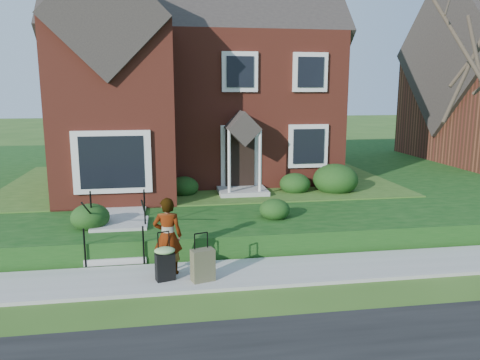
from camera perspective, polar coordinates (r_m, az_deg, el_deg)
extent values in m
plane|color=#2D5119|center=(10.50, -1.44, -11.64)|extent=(120.00, 120.00, 0.00)
cube|color=#9E9B93|center=(10.49, -1.44, -11.44)|extent=(60.00, 1.60, 0.08)
cube|color=#113B10|center=(21.50, 5.29, 0.96)|extent=(44.00, 20.00, 0.60)
cube|color=#9E9B93|center=(15.05, -13.50, -2.39)|extent=(1.20, 6.00, 0.06)
cube|color=maroon|center=(19.66, -5.39, 8.82)|extent=(10.00, 8.00, 5.40)
cube|color=maroon|center=(14.91, -15.06, 7.79)|extent=(3.60, 2.40, 5.40)
cube|color=silver|center=(13.90, -15.27, 2.17)|extent=(2.20, 0.30, 1.80)
cube|color=black|center=(15.92, -0.02, 2.38)|extent=(1.00, 0.12, 2.10)
cube|color=black|center=(16.42, 8.30, 4.11)|extent=(1.40, 0.10, 1.50)
cube|color=#9E9B93|center=(11.37, -14.90, -9.38)|extent=(1.40, 0.30, 0.15)
cube|color=#9E9B93|center=(11.60, -14.79, -8.17)|extent=(1.40, 0.30, 0.15)
cube|color=#9E9B93|center=(11.84, -14.68, -7.01)|extent=(1.40, 0.30, 0.15)
cube|color=#9E9B93|center=(12.08, -14.58, -5.90)|extent=(1.40, 0.30, 0.15)
cube|color=#9E9B93|center=(12.60, -14.35, -5.17)|extent=(1.40, 0.80, 0.15)
cylinder|color=black|center=(11.20, -18.41, -7.87)|extent=(0.04, 0.04, 0.90)
cylinder|color=black|center=(12.17, -17.69, -3.38)|extent=(0.04, 0.04, 0.90)
cylinder|color=black|center=(11.05, -11.69, -7.77)|extent=(0.04, 0.04, 0.90)
cylinder|color=black|center=(12.03, -11.55, -3.23)|extent=(0.04, 0.04, 0.90)
ellipsoid|color=black|center=(15.43, -19.24, -0.48)|extent=(1.52, 1.52, 1.06)
ellipsoid|color=black|center=(15.55, -6.86, -0.57)|extent=(0.97, 0.97, 0.68)
ellipsoid|color=black|center=(15.94, 6.72, -0.19)|extent=(1.04, 1.04, 0.73)
ellipsoid|color=black|center=(16.21, 11.57, 0.45)|extent=(1.52, 1.52, 1.07)
ellipsoid|color=black|center=(12.42, -17.82, -4.01)|extent=(0.97, 0.97, 0.68)
ellipsoid|color=black|center=(12.73, 4.26, -3.35)|extent=(0.83, 0.83, 0.58)
imported|color=#999999|center=(10.28, -8.81, -6.76)|extent=(0.66, 0.47, 1.70)
cube|color=black|center=(10.12, -9.11, -10.39)|extent=(0.44, 0.32, 0.59)
cylinder|color=black|center=(9.87, -9.24, -6.38)|extent=(0.24, 0.09, 0.03)
cylinder|color=black|center=(9.94, -9.89, -7.62)|extent=(0.02, 0.02, 0.44)
cylinder|color=black|center=(9.94, -8.51, -7.58)|extent=(0.02, 0.02, 0.44)
cylinder|color=black|center=(10.22, -9.85, -11.80)|extent=(0.05, 0.07, 0.06)
cylinder|color=black|center=(10.22, -8.27, -11.76)|extent=(0.05, 0.07, 0.06)
ellipsoid|color=#7AA961|center=(9.99, -9.17, -8.44)|extent=(0.52, 0.46, 0.14)
cube|color=brown|center=(9.98, -4.56, -10.30)|extent=(0.53, 0.39, 0.68)
cylinder|color=black|center=(9.76, -4.62, -6.61)|extent=(0.28, 0.11, 0.03)
cylinder|color=black|center=(9.80, -5.44, -7.57)|extent=(0.02, 0.02, 0.33)
cylinder|color=black|center=(9.82, -3.76, -7.50)|extent=(0.02, 0.02, 0.33)
cylinder|color=black|center=(10.09, -5.49, -12.00)|extent=(0.06, 0.07, 0.06)
cylinder|color=black|center=(10.11, -3.57, -11.91)|extent=(0.06, 0.07, 0.06)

